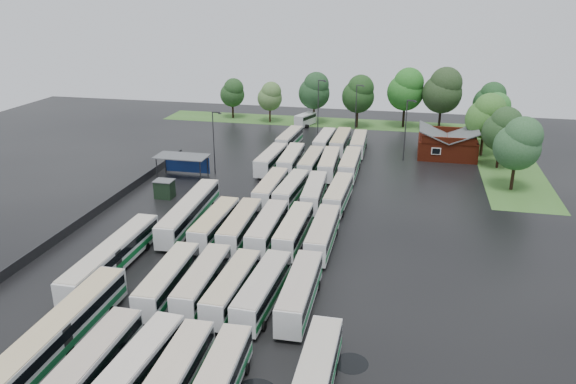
# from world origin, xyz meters

# --- Properties ---
(ground) EXTENTS (160.00, 160.00, 0.00)m
(ground) POSITION_xyz_m (0.00, 0.00, 0.00)
(ground) COLOR black
(ground) RESTS_ON ground
(brick_building) EXTENTS (10.07, 8.60, 5.39)m
(brick_building) POSITION_xyz_m (24.00, 42.77, 1.87)
(brick_building) COLOR #651D0C
(brick_building) RESTS_ON ground
(wash_shed) EXTENTS (8.20, 4.20, 3.58)m
(wash_shed) POSITION_xyz_m (-17.20, 22.02, 2.99)
(wash_shed) COLOR #2D2D30
(wash_shed) RESTS_ON ground
(utility_hut) EXTENTS (2.70, 2.20, 2.62)m
(utility_hut) POSITION_xyz_m (-16.20, 12.60, 1.32)
(utility_hut) COLOR black
(utility_hut) RESTS_ON ground
(grass_strip_north) EXTENTS (80.00, 10.00, 0.01)m
(grass_strip_north) POSITION_xyz_m (2.00, 64.80, 0.01)
(grass_strip_north) COLOR #396726
(grass_strip_north) RESTS_ON ground
(grass_strip_east) EXTENTS (10.00, 50.00, 0.01)m
(grass_strip_east) POSITION_xyz_m (34.00, 42.80, 0.01)
(grass_strip_east) COLOR #396726
(grass_strip_east) RESTS_ON ground
(west_fence) EXTENTS (0.10, 50.00, 1.20)m
(west_fence) POSITION_xyz_m (-22.20, 8.00, 0.60)
(west_fence) COLOR #2D2D30
(west_fence) RESTS_ON ground
(bus_r0c0) EXTENTS (2.53, 11.83, 3.29)m
(bus_r0c0) POSITION_xyz_m (-4.49, -26.19, 1.81)
(bus_r0c0) COLOR silver
(bus_r0c0) RESTS_ON ground
(bus_r0c1) EXTENTS (2.98, 11.54, 3.18)m
(bus_r0c1) POSITION_xyz_m (-1.04, -25.76, 1.75)
(bus_r0c1) COLOR silver
(bus_r0c1) RESTS_ON ground
(bus_r0c2) EXTENTS (2.74, 11.59, 3.21)m
(bus_r0c2) POSITION_xyz_m (2.10, -26.28, 1.76)
(bus_r0c2) COLOR silver
(bus_r0c2) RESTS_ON ground
(bus_r0c3) EXTENTS (2.82, 11.31, 3.12)m
(bus_r0c3) POSITION_xyz_m (5.32, -25.96, 1.72)
(bus_r0c3) COLOR silver
(bus_r0c3) RESTS_ON ground
(bus_r1c0) EXTENTS (2.82, 11.57, 3.20)m
(bus_r1c0) POSITION_xyz_m (-4.38, -12.67, 1.76)
(bus_r1c0) COLOR silver
(bus_r1c0) RESTS_ON ground
(bus_r1c1) EXTENTS (2.68, 11.34, 3.14)m
(bus_r1c1) POSITION_xyz_m (-1.06, -12.14, 1.73)
(bus_r1c1) COLOR silver
(bus_r1c1) RESTS_ON ground
(bus_r1c2) EXTENTS (2.65, 11.24, 3.11)m
(bus_r1c2) POSITION_xyz_m (2.08, -12.58, 1.71)
(bus_r1c2) COLOR silver
(bus_r1c2) RESTS_ON ground
(bus_r1c3) EXTENTS (2.98, 11.73, 3.24)m
(bus_r1c3) POSITION_xyz_m (5.07, -12.61, 1.78)
(bus_r1c3) COLOR silver
(bus_r1c3) RESTS_ON ground
(bus_r1c4) EXTENTS (2.70, 11.82, 3.28)m
(bus_r1c4) POSITION_xyz_m (8.53, -12.13, 1.80)
(bus_r1c4) COLOR silver
(bus_r1c4) RESTS_ON ground
(bus_r2c0) EXTENTS (2.61, 11.56, 3.21)m
(bus_r2c0) POSITION_xyz_m (-4.54, 1.20, 1.77)
(bus_r2c0) COLOR silver
(bus_r2c0) RESTS_ON ground
(bus_r2c1) EXTENTS (2.78, 11.74, 3.25)m
(bus_r2c1) POSITION_xyz_m (-1.40, 1.25, 1.79)
(bus_r2c1) COLOR silver
(bus_r2c1) RESTS_ON ground
(bus_r2c2) EXTENTS (2.60, 11.75, 3.26)m
(bus_r2c2) POSITION_xyz_m (1.92, 1.30, 1.79)
(bus_r2c2) COLOR silver
(bus_r2c2) RESTS_ON ground
(bus_r2c3) EXTENTS (2.57, 11.53, 3.20)m
(bus_r2c3) POSITION_xyz_m (5.05, 1.53, 1.76)
(bus_r2c3) COLOR silver
(bus_r2c3) RESTS_ON ground
(bus_r2c4) EXTENTS (2.57, 11.66, 3.24)m
(bus_r2c4) POSITION_xyz_m (8.49, 1.19, 1.78)
(bus_r2c4) COLOR silver
(bus_r2c4) RESTS_ON ground
(bus_r3c1) EXTENTS (2.52, 11.49, 3.19)m
(bus_r3c1) POSITION_xyz_m (-1.11, 14.84, 1.76)
(bus_r3c1) COLOR silver
(bus_r3c1) RESTS_ON ground
(bus_r3c2) EXTENTS (2.95, 11.32, 3.12)m
(bus_r3c2) POSITION_xyz_m (1.81, 14.99, 1.72)
(bus_r3c2) COLOR silver
(bus_r3c2) RESTS_ON ground
(bus_r3c3) EXTENTS (2.96, 11.37, 3.13)m
(bus_r3c3) POSITION_xyz_m (5.11, 14.67, 1.72)
(bus_r3c3) COLOR silver
(bus_r3c3) RESTS_ON ground
(bus_r3c4) EXTENTS (2.72, 11.46, 3.17)m
(bus_r3c4) POSITION_xyz_m (8.49, 14.60, 1.74)
(bus_r3c4) COLOR silver
(bus_r3c4) RESTS_ON ground
(bus_r4c0) EXTENTS (2.93, 11.63, 3.21)m
(bus_r4c0) POSITION_xyz_m (-4.52, 28.41, 1.77)
(bus_r4c0) COLOR silver
(bus_r4c0) RESTS_ON ground
(bus_r4c1) EXTENTS (2.83, 11.88, 3.29)m
(bus_r4c1) POSITION_xyz_m (-1.21, 28.70, 1.81)
(bus_r4c1) COLOR silver
(bus_r4c1) RESTS_ON ground
(bus_r4c2) EXTENTS (2.47, 11.25, 3.13)m
(bus_r4c2) POSITION_xyz_m (2.19, 28.28, 1.72)
(bus_r4c2) COLOR silver
(bus_r4c2) RESTS_ON ground
(bus_r4c3) EXTENTS (2.96, 11.65, 3.22)m
(bus_r4c3) POSITION_xyz_m (5.14, 28.13, 1.77)
(bus_r4c3) COLOR silver
(bus_r4c3) RESTS_ON ground
(bus_r4c4) EXTENTS (2.62, 11.86, 3.30)m
(bus_r4c4) POSITION_xyz_m (8.46, 28.46, 1.81)
(bus_r4c4) COLOR silver
(bus_r4c4) RESTS_ON ground
(bus_r5c0) EXTENTS (2.93, 11.30, 3.12)m
(bus_r5c0) POSITION_xyz_m (-4.43, 42.16, 1.71)
(bus_r5c0) COLOR silver
(bus_r5c0) RESTS_ON ground
(bus_r5c2) EXTENTS (2.63, 11.28, 3.13)m
(bus_r5c2) POSITION_xyz_m (2.18, 41.90, 1.72)
(bus_r5c2) COLOR silver
(bus_r5c2) RESTS_ON ground
(bus_r5c3) EXTENTS (2.53, 11.77, 3.27)m
(bus_r5c3) POSITION_xyz_m (5.17, 41.87, 1.80)
(bus_r5c3) COLOR silver
(bus_r5c3) RESTS_ON ground
(bus_r5c4) EXTENTS (2.68, 11.23, 3.11)m
(bus_r5c4) POSITION_xyz_m (8.45, 41.74, 1.71)
(bus_r5c4) COLOR silver
(bus_r5c4) RESTS_ON ground
(artic_bus_west_a) EXTENTS (2.66, 17.78, 3.30)m
(artic_bus_west_a) POSITION_xyz_m (-9.28, -22.85, 1.83)
(artic_bus_west_a) COLOR silver
(artic_bus_west_a) RESTS_ON ground
(artic_bus_west_b) EXTENTS (3.23, 17.61, 3.25)m
(artic_bus_west_b) POSITION_xyz_m (-8.98, 4.24, 1.80)
(artic_bus_west_b) COLOR silver
(artic_bus_west_b) RESTS_ON ground
(artic_bus_west_c) EXTENTS (2.52, 17.37, 3.22)m
(artic_bus_west_c) POSITION_xyz_m (-12.11, -9.40, 1.79)
(artic_bus_west_c) COLOR silver
(artic_bus_west_c) RESTS_ON ground
(minibus) EXTENTS (3.99, 6.33, 2.60)m
(minibus) POSITION_xyz_m (-5.02, 60.63, 1.44)
(minibus) COLOR silver
(minibus) RESTS_ON ground
(tree_north_0) EXTENTS (5.53, 5.53, 9.16)m
(tree_north_0) POSITION_xyz_m (-22.60, 64.58, 5.89)
(tree_north_0) COLOR black
(tree_north_0) RESTS_ON ground
(tree_north_1) EXTENTS (5.45, 5.45, 9.02)m
(tree_north_1) POSITION_xyz_m (-13.28, 62.49, 5.80)
(tree_north_1) COLOR #351F14
(tree_north_1) RESTS_ON ground
(tree_north_2) EXTENTS (6.83, 6.83, 11.32)m
(tree_north_2) POSITION_xyz_m (-3.47, 63.33, 7.28)
(tree_north_2) COLOR black
(tree_north_2) RESTS_ON ground
(tree_north_3) EXTENTS (6.84, 6.84, 11.33)m
(tree_north_3) POSITION_xyz_m (6.29, 61.38, 7.29)
(tree_north_3) COLOR black
(tree_north_3) RESTS_ON ground
(tree_north_4) EXTENTS (7.69, 7.69, 12.73)m
(tree_north_4) POSITION_xyz_m (16.00, 63.94, 8.19)
(tree_north_4) COLOR black
(tree_north_4) RESTS_ON ground
(tree_north_5) EXTENTS (8.05, 8.05, 13.34)m
(tree_north_5) POSITION_xyz_m (23.42, 62.03, 8.58)
(tree_north_5) COLOR black
(tree_north_5) RESTS_ON ground
(tree_north_6) EXTENTS (6.42, 6.42, 10.62)m
(tree_north_6) POSITION_xyz_m (32.80, 62.21, 6.83)
(tree_north_6) COLOR #3B2917
(tree_north_6) RESTS_ON ground
(tree_east_0) EXTENTS (6.74, 6.74, 11.16)m
(tree_east_0) POSITION_xyz_m (32.92, 26.85, 7.18)
(tree_east_0) COLOR black
(tree_east_0) RESTS_ON ground
(tree_east_1) EXTENTS (6.26, 6.26, 10.37)m
(tree_east_1) POSITION_xyz_m (32.17, 37.74, 6.67)
(tree_east_1) COLOR black
(tree_east_1) RESTS_ON ground
(tree_east_2) EXTENTS (6.81, 6.81, 11.28)m
(tree_east_2) POSITION_xyz_m (30.27, 44.81, 7.26)
(tree_east_2) COLOR #3C281A
(tree_east_2) RESTS_ON ground
(tree_east_3) EXTENTS (6.22, 6.22, 10.30)m
(tree_east_3) POSITION_xyz_m (32.36, 51.65, 6.63)
(tree_east_3) COLOR black
(tree_east_3) RESTS_ON ground
(tree_east_4) EXTENTS (4.99, 4.95, 8.19)m
(tree_east_4) POSITION_xyz_m (33.56, 59.22, 5.27)
(tree_east_4) COLOR black
(tree_east_4) RESTS_ON ground
(lamp_post_ne) EXTENTS (1.63, 0.32, 10.60)m
(lamp_post_ne) POSITION_xyz_m (16.73, 38.70, 6.16)
(lamp_post_ne) COLOR #2D2D30
(lamp_post_ne) RESTS_ON ground
(lamp_post_nw) EXTENTS (1.56, 0.30, 10.13)m
(lamp_post_nw) POSITION_xyz_m (-12.83, 24.79, 5.88)
(lamp_post_nw) COLOR #2D2D30
(lamp_post_nw) RESTS_ON ground
(lamp_post_back_w) EXTENTS (1.69, 0.33, 10.95)m
(lamp_post_back_w) POSITION_xyz_m (-1.10, 54.73, 6.36)
(lamp_post_back_w) COLOR #2D2D30
(lamp_post_back_w) RESTS_ON ground
(lamp_post_back_e) EXTENTS (1.60, 0.31, 10.41)m
(lamp_post_back_e) POSITION_xyz_m (6.67, 53.75, 6.05)
(lamp_post_back_e) COLOR #2D2D30
(lamp_post_back_e) RESTS_ON ground
(puddle_0) EXTENTS (5.25, 5.25, 0.01)m
(puddle_0) POSITION_xyz_m (-4.73, -18.31, 0.00)
(puddle_0) COLOR black
(puddle_0) RESTS_ON ground
(puddle_2) EXTENTS (7.97, 7.97, 0.01)m
(puddle_2) POSITION_xyz_m (-8.32, 4.00, 0.00)
(puddle_2) COLOR black
(puddle_2) RESTS_ON ground
(puddle_3) EXTENTS (5.12, 5.12, 0.01)m
(puddle_3) POSITION_xyz_m (2.48, -1.05, 0.00)
(puddle_3) COLOR black
(puddle_3) RESTS_ON ground
(puddle_4) EXTENTS (2.81, 2.81, 0.01)m
(puddle_4) POSITION_xyz_m (14.17, -19.31, 0.00)
(puddle_4) COLOR black
(puddle_4) RESTS_ON ground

